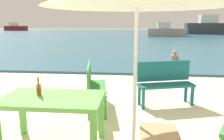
{
  "coord_description": "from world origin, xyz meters",
  "views": [
    {
      "loc": [
        -0.05,
        -2.44,
        1.77
      ],
      "look_at": [
        -0.58,
        3.0,
        0.6
      ],
      "focal_mm": 35.65,
      "sensor_mm": 36.0,
      "label": 1
    }
  ],
  "objects_px": {
    "boat_sailboat": "(16,28)",
    "boat_tanker": "(166,31)",
    "picnic_table_green": "(53,104)",
    "boat_cargo_ship": "(212,27)",
    "bench_green_right": "(94,84)",
    "swimmer_person": "(175,56)",
    "beer_bottle_amber": "(39,89)",
    "bench_teal_center": "(165,80)"
  },
  "relations": [
    {
      "from": "boat_sailboat",
      "to": "boat_tanker",
      "type": "relative_size",
      "value": 0.99
    },
    {
      "from": "picnic_table_green",
      "to": "boat_cargo_ship",
      "type": "height_order",
      "value": "boat_cargo_ship"
    },
    {
      "from": "boat_tanker",
      "to": "picnic_table_green",
      "type": "bearing_deg",
      "value": -101.27
    },
    {
      "from": "bench_green_right",
      "to": "boat_sailboat",
      "type": "height_order",
      "value": "boat_sailboat"
    },
    {
      "from": "boat_tanker",
      "to": "boat_cargo_ship",
      "type": "xyz_separation_m",
      "value": [
        7.62,
        6.69,
        0.4
      ]
    },
    {
      "from": "swimmer_person",
      "to": "beer_bottle_amber",
      "type": "bearing_deg",
      "value": -113.06
    },
    {
      "from": "picnic_table_green",
      "to": "beer_bottle_amber",
      "type": "relative_size",
      "value": 5.28
    },
    {
      "from": "swimmer_person",
      "to": "boat_cargo_ship",
      "type": "distance_m",
      "value": 26.66
    },
    {
      "from": "beer_bottle_amber",
      "to": "boat_sailboat",
      "type": "xyz_separation_m",
      "value": [
        -23.89,
        43.19,
        -0.16
      ]
    },
    {
      "from": "bench_teal_center",
      "to": "boat_cargo_ship",
      "type": "xyz_separation_m",
      "value": [
        10.96,
        30.6,
        0.56
      ]
    },
    {
      "from": "bench_teal_center",
      "to": "boat_sailboat",
      "type": "bearing_deg",
      "value": 122.09
    },
    {
      "from": "picnic_table_green",
      "to": "swimmer_person",
      "type": "height_order",
      "value": "picnic_table_green"
    },
    {
      "from": "boat_sailboat",
      "to": "bench_green_right",
      "type": "bearing_deg",
      "value": -59.68
    },
    {
      "from": "boat_cargo_ship",
      "to": "boat_tanker",
      "type": "bearing_deg",
      "value": -138.74
    },
    {
      "from": "boat_tanker",
      "to": "boat_cargo_ship",
      "type": "relative_size",
      "value": 0.61
    },
    {
      "from": "bench_teal_center",
      "to": "swimmer_person",
      "type": "bearing_deg",
      "value": 78.0
    },
    {
      "from": "swimmer_person",
      "to": "boat_sailboat",
      "type": "relative_size",
      "value": 0.09
    },
    {
      "from": "boat_sailboat",
      "to": "beer_bottle_amber",
      "type": "bearing_deg",
      "value": -61.05
    },
    {
      "from": "picnic_table_green",
      "to": "boat_cargo_ship",
      "type": "distance_m",
      "value": 34.94
    },
    {
      "from": "bench_teal_center",
      "to": "boat_cargo_ship",
      "type": "distance_m",
      "value": 32.5
    },
    {
      "from": "picnic_table_green",
      "to": "boat_sailboat",
      "type": "relative_size",
      "value": 0.3
    },
    {
      "from": "boat_sailboat",
      "to": "boat_tanker",
      "type": "xyz_separation_m",
      "value": [
        29.26,
        -17.43,
        0.01
      ]
    },
    {
      "from": "picnic_table_green",
      "to": "bench_teal_center",
      "type": "height_order",
      "value": "bench_teal_center"
    },
    {
      "from": "boat_cargo_ship",
      "to": "beer_bottle_amber",
      "type": "bearing_deg",
      "value": -111.8
    },
    {
      "from": "boat_sailboat",
      "to": "boat_cargo_ship",
      "type": "bearing_deg",
      "value": -16.24
    },
    {
      "from": "beer_bottle_amber",
      "to": "bench_green_right",
      "type": "relative_size",
      "value": 0.21
    },
    {
      "from": "swimmer_person",
      "to": "boat_tanker",
      "type": "height_order",
      "value": "boat_tanker"
    },
    {
      "from": "beer_bottle_amber",
      "to": "boat_tanker",
      "type": "bearing_deg",
      "value": 78.24
    },
    {
      "from": "swimmer_person",
      "to": "boat_cargo_ship",
      "type": "bearing_deg",
      "value": 68.59
    },
    {
      "from": "swimmer_person",
      "to": "boat_cargo_ship",
      "type": "xyz_separation_m",
      "value": [
        9.73,
        24.8,
        0.86
      ]
    },
    {
      "from": "boat_tanker",
      "to": "boat_sailboat",
      "type": "bearing_deg",
      "value": 149.22
    },
    {
      "from": "boat_sailboat",
      "to": "boat_tanker",
      "type": "distance_m",
      "value": 34.05
    },
    {
      "from": "beer_bottle_amber",
      "to": "bench_teal_center",
      "type": "xyz_separation_m",
      "value": [
        2.02,
        1.86,
        -0.31
      ]
    },
    {
      "from": "bench_green_right",
      "to": "boat_sailboat",
      "type": "relative_size",
      "value": 0.26
    },
    {
      "from": "bench_teal_center",
      "to": "boat_sailboat",
      "type": "relative_size",
      "value": 0.27
    },
    {
      "from": "picnic_table_green",
      "to": "bench_teal_center",
      "type": "xyz_separation_m",
      "value": [
        1.81,
        1.92,
        -0.11
      ]
    },
    {
      "from": "bench_green_right",
      "to": "beer_bottle_amber",
      "type": "bearing_deg",
      "value": -110.26
    },
    {
      "from": "picnic_table_green",
      "to": "bench_green_right",
      "type": "relative_size",
      "value": 1.13
    },
    {
      "from": "bench_green_right",
      "to": "boat_cargo_ship",
      "type": "relative_size",
      "value": 0.16
    },
    {
      "from": "beer_bottle_amber",
      "to": "swimmer_person",
      "type": "bearing_deg",
      "value": 66.94
    },
    {
      "from": "bench_green_right",
      "to": "boat_sailboat",
      "type": "distance_m",
      "value": 48.38
    },
    {
      "from": "boat_sailboat",
      "to": "boat_cargo_ship",
      "type": "xyz_separation_m",
      "value": [
        36.88,
        -10.74,
        0.41
      ]
    }
  ]
}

